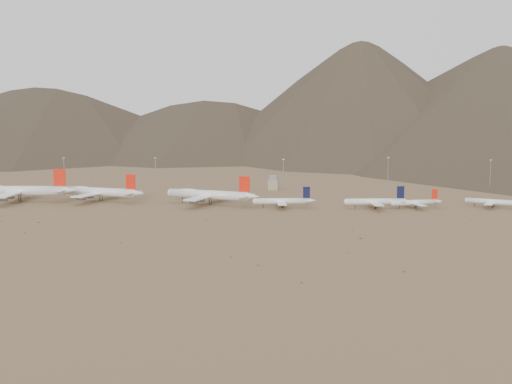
# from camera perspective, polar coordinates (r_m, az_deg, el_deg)

# --- Properties ---
(ground) EXTENTS (3000.00, 3000.00, 0.00)m
(ground) POSITION_cam_1_polar(r_m,az_deg,el_deg) (410.52, -4.09, -1.74)
(ground) COLOR olive
(ground) RESTS_ON ground
(mountain_ridge) EXTENTS (4400.00, 1000.00, 300.00)m
(mountain_ridge) POSITION_cam_1_polar(r_m,az_deg,el_deg) (1303.88, 3.24, 10.87)
(mountain_ridge) COLOR #453829
(mountain_ridge) RESTS_ON ground
(widebody_west) EXTENTS (78.79, 60.88, 23.42)m
(widebody_west) POSITION_cam_1_polar(r_m,az_deg,el_deg) (483.27, -20.39, 0.12)
(widebody_west) COLOR white
(widebody_west) RESTS_ON ground
(widebody_centre) EXTENTS (66.33, 52.31, 20.11)m
(widebody_centre) POSITION_cam_1_polar(r_m,az_deg,el_deg) (469.50, -13.72, 0.03)
(widebody_centre) COLOR white
(widebody_centre) RESTS_ON ground
(widebody_east) EXTENTS (67.76, 53.55, 20.62)m
(widebody_east) POSITION_cam_1_polar(r_m,az_deg,el_deg) (439.88, -4.20, -0.22)
(widebody_east) COLOR white
(widebody_east) RESTS_ON ground
(narrowbody_a) EXTENTS (42.51, 30.92, 14.09)m
(narrowbody_a) POSITION_cam_1_polar(r_m,az_deg,el_deg) (425.00, 2.46, -0.81)
(narrowbody_a) COLOR white
(narrowbody_a) RESTS_ON ground
(narrowbody_b) EXTENTS (44.45, 32.47, 14.79)m
(narrowbody_b) POSITION_cam_1_polar(r_m,az_deg,el_deg) (428.36, 10.65, -0.83)
(narrowbody_b) COLOR white
(narrowbody_b) RESTS_ON ground
(narrowbody_c) EXTENTS (35.92, 26.84, 12.39)m
(narrowbody_c) POSITION_cam_1_polar(r_m,az_deg,el_deg) (435.61, 14.03, -0.89)
(narrowbody_c) COLOR white
(narrowbody_c) RESTS_ON ground
(narrowbody_d) EXTENTS (36.23, 27.20, 12.63)m
(narrowbody_d) POSITION_cam_1_polar(r_m,az_deg,el_deg) (452.72, 20.37, -0.82)
(narrowbody_d) COLOR white
(narrowbody_d) RESTS_ON ground
(control_tower) EXTENTS (8.00, 8.00, 12.00)m
(control_tower) POSITION_cam_1_polar(r_m,az_deg,el_deg) (523.85, 1.54, 0.76)
(control_tower) COLOR gray
(control_tower) RESTS_ON ground
(mast_far_west) EXTENTS (2.00, 0.60, 25.70)m
(mast_far_west) POSITION_cam_1_polar(r_m,az_deg,el_deg) (561.17, -16.68, 1.80)
(mast_far_west) COLOR gray
(mast_far_west) RESTS_ON ground
(mast_west) EXTENTS (2.00, 0.60, 25.70)m
(mast_west) POSITION_cam_1_polar(r_m,az_deg,el_deg) (543.21, -8.92, 1.85)
(mast_west) COLOR gray
(mast_west) RESTS_ON ground
(mast_centre) EXTENTS (2.00, 0.60, 25.70)m
(mast_centre) POSITION_cam_1_polar(r_m,az_deg,el_deg) (519.63, 2.44, 1.69)
(mast_centre) COLOR gray
(mast_centre) RESTS_ON ground
(mast_east) EXTENTS (2.00, 0.60, 25.70)m
(mast_east) POSITION_cam_1_polar(r_m,az_deg,el_deg) (551.59, 11.65, 1.86)
(mast_east) COLOR gray
(mast_east) RESTS_ON ground
(mast_far_east) EXTENTS (2.00, 0.60, 25.70)m
(mast_far_east) POSITION_cam_1_polar(r_m,az_deg,el_deg) (546.78, 20.10, 1.54)
(mast_far_east) COLOR gray
(mast_far_east) RESTS_ON ground
(desert_scrub) EXTENTS (429.73, 170.23, 0.92)m
(desert_scrub) POSITION_cam_1_polar(r_m,az_deg,el_deg) (332.39, -13.92, -3.96)
(desert_scrub) COLOR brown
(desert_scrub) RESTS_ON ground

